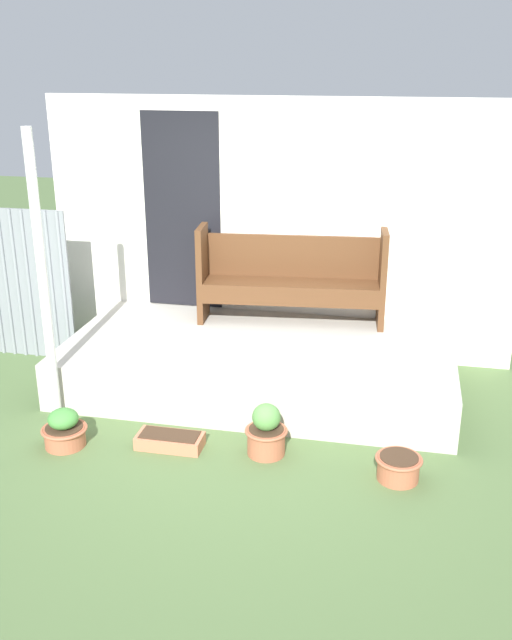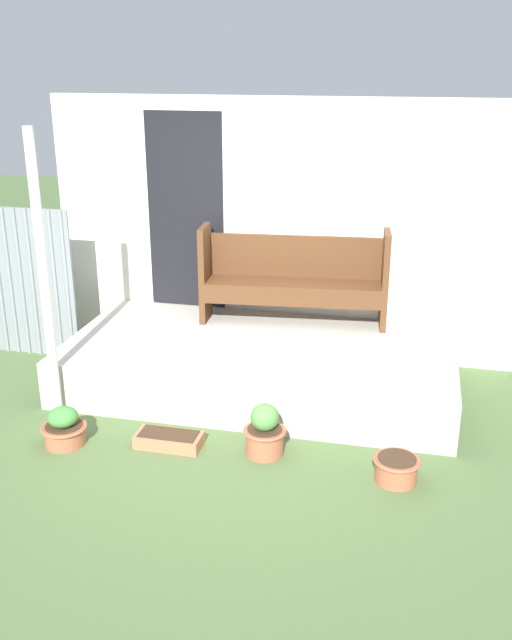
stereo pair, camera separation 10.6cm
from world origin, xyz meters
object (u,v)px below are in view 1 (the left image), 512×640
flower_pot_left (64,430)px  flower_pot_middle (266,433)px  flower_pot_right (398,467)px  planter_box_rect (170,441)px  support_post (43,283)px  bench (291,274)px

flower_pot_left → flower_pot_middle: (1.61, 0.21, 0.05)m
flower_pot_right → planter_box_rect: flower_pot_right is taller
support_post → bench: size_ratio=1.32×
support_post → bench: bearing=42.9°
support_post → flower_pot_right: bearing=-7.0°
support_post → flower_pot_middle: size_ratio=5.74×
bench → support_post: bearing=-142.8°
flower_pot_middle → planter_box_rect: (-0.77, -0.06, -0.13)m
flower_pot_left → flower_pot_middle: bearing=7.5°
flower_pot_middle → flower_pot_right: 1.04m
support_post → flower_pot_left: support_post is taller
support_post → flower_pot_left: (0.28, -0.41, -1.09)m
support_post → flower_pot_middle: support_post is taller
bench → flower_pot_right: bearing=-66.0°
flower_pot_left → flower_pot_middle: 1.62m
flower_pot_middle → bench: bearing=93.5°
flower_pot_right → support_post: bearing=173.0°
bench → flower_pot_middle: bearing=-92.1°
flower_pot_left → flower_pot_middle: size_ratio=0.86×
flower_pot_right → planter_box_rect: bearing=177.1°
support_post → planter_box_rect: (1.11, -0.26, -1.17)m
flower_pot_right → flower_pot_middle: bearing=171.5°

